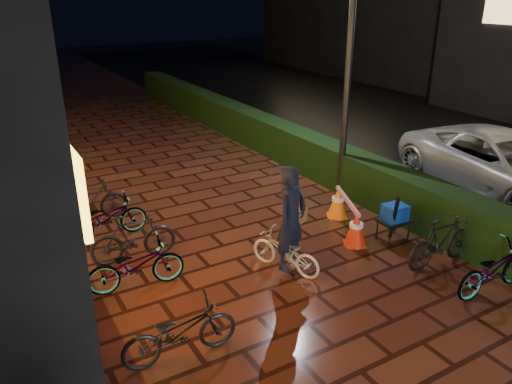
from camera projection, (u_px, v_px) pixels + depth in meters
ground at (364, 333)px, 7.08m from camera, size 80.00×80.00×0.00m
asphalt_road at (476, 147)px, 15.29m from camera, size 11.00×60.00×0.01m
hedge at (267, 134)px, 14.82m from camera, size 0.70×20.00×1.00m
van at (504, 164)px, 11.69m from camera, size 2.91×5.37×1.43m
lamp_post_hedge at (349, 60)px, 10.66m from camera, size 0.54×0.24×5.66m
lamp_post_sf at (49, 77)px, 10.64m from camera, size 0.47×0.25×5.04m
cyclist at (289, 234)px, 8.36m from camera, size 0.96×1.42×1.93m
traffic_barrier at (346, 214)px, 9.98m from camera, size 0.99×1.64×0.68m
cart_assembly at (395, 215)px, 9.46m from camera, size 0.61×0.59×1.07m
parked_bikes_storefront at (125, 246)px, 8.60m from camera, size 1.85×5.39×0.91m
parked_bikes_hedge at (468, 256)px, 8.26m from camera, size 1.60×1.53×0.91m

